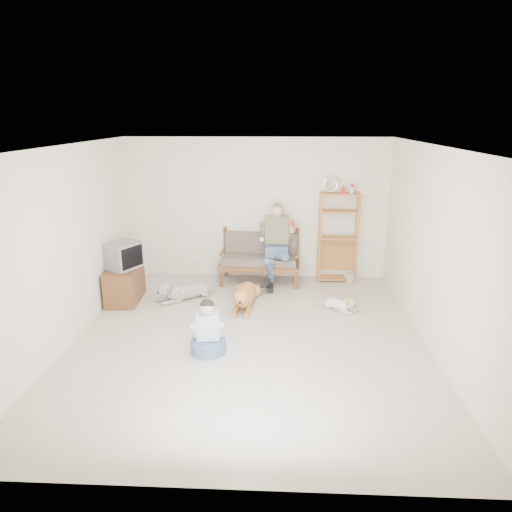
{
  "coord_description": "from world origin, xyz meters",
  "views": [
    {
      "loc": [
        0.38,
        -5.88,
        3.07
      ],
      "look_at": [
        0.06,
        1.0,
        0.95
      ],
      "focal_mm": 32.0,
      "sensor_mm": 36.0,
      "label": 1
    }
  ],
  "objects_px": {
    "loveseat": "(260,257)",
    "etagere": "(338,237)",
    "tv_stand": "(124,284)",
    "golden_retriever": "(245,296)"
  },
  "relations": [
    {
      "from": "tv_stand",
      "to": "golden_retriever",
      "type": "bearing_deg",
      "value": -6.91
    },
    {
      "from": "loveseat",
      "to": "golden_retriever",
      "type": "height_order",
      "value": "loveseat"
    },
    {
      "from": "loveseat",
      "to": "tv_stand",
      "type": "relative_size",
      "value": 1.65
    },
    {
      "from": "loveseat",
      "to": "etagere",
      "type": "xyz_separation_m",
      "value": [
        1.48,
        0.13,
        0.39
      ]
    },
    {
      "from": "tv_stand",
      "to": "etagere",
      "type": "bearing_deg",
      "value": 14.1
    },
    {
      "from": "etagere",
      "to": "tv_stand",
      "type": "distance_m",
      "value": 4.0
    },
    {
      "from": "loveseat",
      "to": "tv_stand",
      "type": "xyz_separation_m",
      "value": [
        -2.29,
        -1.06,
        -0.19
      ]
    },
    {
      "from": "etagere",
      "to": "tv_stand",
      "type": "bearing_deg",
      "value": -162.46
    },
    {
      "from": "tv_stand",
      "to": "golden_retriever",
      "type": "xyz_separation_m",
      "value": [
        2.08,
        -0.13,
        -0.13
      ]
    },
    {
      "from": "tv_stand",
      "to": "loveseat",
      "type": "bearing_deg",
      "value": 21.4
    }
  ]
}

